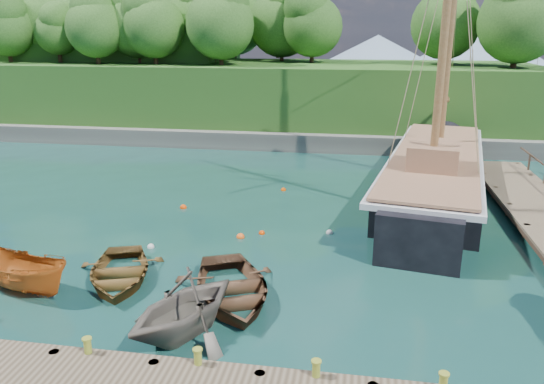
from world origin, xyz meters
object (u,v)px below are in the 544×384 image
(rowboat_2, at_px, (232,298))
(motorboat_orange, at_px, (25,291))
(rowboat_0, at_px, (119,281))
(rowboat_1, at_px, (185,333))
(schooner, at_px, (434,179))

(rowboat_2, xyz_separation_m, motorboat_orange, (-7.25, -0.67, 0.00))
(rowboat_0, bearing_deg, rowboat_1, -59.63)
(rowboat_0, height_order, rowboat_2, rowboat_2)
(rowboat_0, distance_m, rowboat_1, 4.53)
(rowboat_2, bearing_deg, rowboat_0, 148.92)
(motorboat_orange, xyz_separation_m, schooner, (15.37, 13.49, 1.04))
(motorboat_orange, bearing_deg, schooner, -32.86)
(rowboat_1, relative_size, rowboat_2, 0.81)
(motorboat_orange, relative_size, schooner, 0.16)
(rowboat_1, relative_size, schooner, 0.16)
(rowboat_2, xyz_separation_m, schooner, (8.13, 12.82, 1.04))
(rowboat_0, bearing_deg, rowboat_2, -27.26)
(rowboat_0, xyz_separation_m, schooner, (12.47, 12.21, 1.04))
(rowboat_0, relative_size, rowboat_2, 0.88)
(rowboat_0, bearing_deg, motorboat_orange, -175.53)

